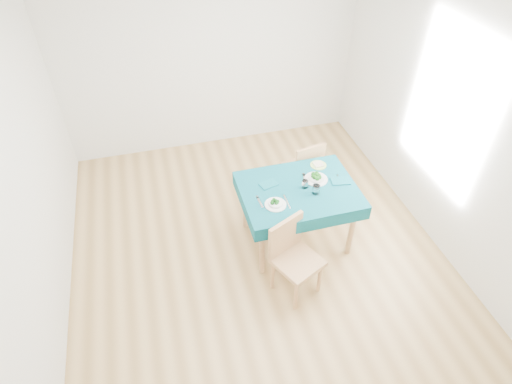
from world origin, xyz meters
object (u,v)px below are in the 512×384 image
object	(u,v)px
bowl_near	(276,203)
bowl_far	(316,177)
table	(297,215)
chair_near	(298,256)
side_plate	(318,165)
chair_far	(301,165)

from	to	relation	value
bowl_near	bowl_far	size ratio (longest dim) A/B	0.87
table	bowl_near	xyz separation A→B (m)	(-0.31, -0.17, 0.41)
chair_near	side_plate	world-z (taller)	chair_near
table	bowl_near	distance (m)	0.54
table	chair_near	size ratio (longest dim) A/B	1.17
bowl_far	chair_far	bearing A→B (deg)	82.24
table	side_plate	size ratio (longest dim) A/B	6.75
chair_far	bowl_near	bearing A→B (deg)	44.35
bowl_far	side_plate	distance (m)	0.26
side_plate	table	bearing A→B (deg)	-137.00
chair_near	side_plate	xyz separation A→B (m)	(0.57, 0.98, 0.25)
chair_far	side_plate	world-z (taller)	chair_far
chair_far	chair_near	bearing A→B (deg)	57.91
bowl_far	chair_near	bearing A→B (deg)	-120.99
table	chair_far	bearing A→B (deg)	66.56
bowl_near	chair_near	bearing A→B (deg)	-80.63
table	bowl_far	size ratio (longest dim) A/B	4.84
chair_near	chair_far	size ratio (longest dim) A/B	1.08
bowl_far	side_plate	size ratio (longest dim) A/B	1.39
chair_near	chair_far	bearing A→B (deg)	43.76
bowl_far	side_plate	bearing A→B (deg)	62.66
table	chair_near	xyz separation A→B (m)	(-0.23, -0.66, 0.14)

